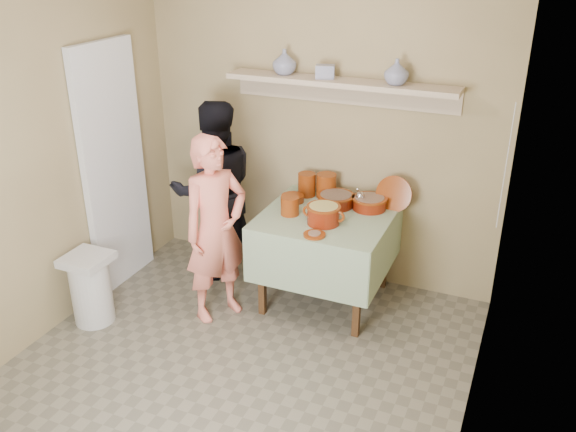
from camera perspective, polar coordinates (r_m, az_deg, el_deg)
The scene contains 22 objects.
ground at distance 4.17m, azimuth -6.18°, elevation -15.65°, with size 3.50×3.50×0.00m, color #6C6555.
tile_panel at distance 5.11m, azimuth -15.96°, elevation 4.31°, with size 0.06×0.70×2.00m, color silver.
plate_stack_a at distance 4.98m, azimuth 1.77°, elevation 2.97°, with size 0.14×0.14×0.19m, color maroon.
plate_stack_b at distance 4.96m, azimuth 3.61°, elevation 2.86°, with size 0.16×0.16×0.20m, color maroon.
bowl_stack at distance 4.63m, azimuth 0.18°, elevation 0.97°, with size 0.14×0.14×0.14m, color maroon.
empty_bowl at distance 4.88m, azimuth 0.43°, elevation 1.67°, with size 0.18×0.18×0.05m, color maroon.
propped_lid at distance 4.79m, azimuth 9.87°, elevation 2.04°, with size 0.29×0.29×0.02m, color maroon.
vase_right at distance 4.56m, azimuth 10.13°, elevation 13.14°, with size 0.18×0.18×0.19m, color navy.
vase_left at distance 4.86m, azimuth -0.34°, elevation 14.23°, with size 0.19×0.19×0.19m, color navy.
ceramic_box at distance 4.73m, azimuth 3.49°, elevation 13.32°, with size 0.14×0.10×0.10m, color navy.
person_cook at distance 4.54m, azimuth -6.76°, elevation -1.26°, with size 0.53×0.35×1.45m, color #F57D69.
person_helper at distance 5.13m, azimuth -6.84°, elevation 2.36°, with size 0.74×0.58×1.53m, color black.
room_shell at distance 3.37m, azimuth -7.41°, elevation 5.79°, with size 3.04×3.54×2.62m.
serving_table at distance 4.72m, azimuth 3.65°, elevation -1.15°, with size 0.97×0.97×0.76m.
cazuela_meat_a at distance 4.80m, azimuth 4.49°, elevation 1.60°, with size 0.30×0.30×0.10m.
cazuela_meat_b at distance 4.77m, azimuth 7.62°, elevation 1.30°, with size 0.28×0.28×0.10m.
ladle at distance 4.74m, azimuth 6.77°, elevation 1.87°, with size 0.08×0.26×0.19m.
cazuela_rice at distance 4.49m, azimuth 3.34°, elevation 0.29°, with size 0.33×0.25×0.14m.
front_plate at distance 4.32m, azimuth 2.49°, elevation -1.74°, with size 0.16×0.16×0.03m.
wall_shelf at distance 4.74m, azimuth 4.96°, elevation 12.11°, with size 1.80×0.25×0.21m.
trash_bin at distance 4.85m, azimuth -17.96°, elevation -6.44°, with size 0.32×0.32×0.56m.
electrical_cord at distance 4.46m, azimuth 19.70°, elevation 4.32°, with size 0.01×0.05×0.90m.
Camera 1 is at (1.65, -2.75, 2.68)m, focal length 38.00 mm.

